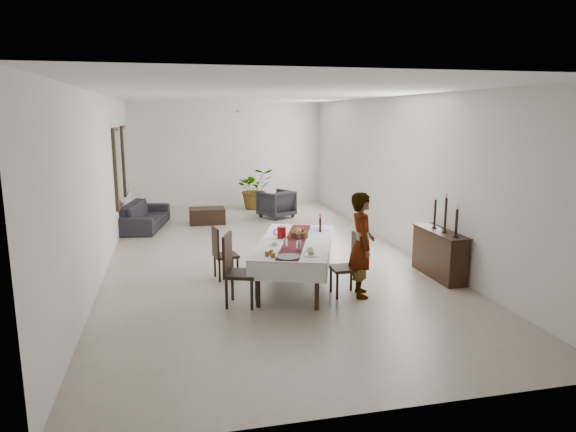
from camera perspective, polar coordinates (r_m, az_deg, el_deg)
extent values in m
cube|color=#B0A28C|center=(10.71, -3.00, -4.06)|extent=(6.00, 12.00, 0.00)
cube|color=white|center=(10.34, -3.18, 13.31)|extent=(6.00, 12.00, 0.02)
cube|color=white|center=(16.32, -6.73, 6.86)|extent=(6.00, 0.02, 3.20)
cube|color=white|center=(4.70, 9.63, -3.96)|extent=(6.00, 0.02, 3.20)
cube|color=white|center=(10.33, -19.75, 3.78)|extent=(0.02, 12.00, 3.20)
cube|color=white|center=(11.31, 12.12, 4.78)|extent=(0.02, 12.00, 3.20)
cube|color=black|center=(8.56, 0.80, -2.99)|extent=(1.73, 2.57, 0.05)
cylinder|color=black|center=(7.65, -3.34, -7.65)|extent=(0.09, 0.09, 0.69)
cylinder|color=black|center=(7.56, 3.24, -7.89)|extent=(0.09, 0.09, 0.69)
cylinder|color=black|center=(9.79, -1.08, -3.41)|extent=(0.09, 0.09, 0.69)
cylinder|color=black|center=(9.72, 4.03, -3.55)|extent=(0.09, 0.09, 0.69)
cube|color=silver|center=(8.56, 0.80, -2.79)|extent=(1.95, 2.80, 0.01)
cube|color=white|center=(8.67, -3.02, -3.60)|extent=(0.86, 2.41, 0.30)
cube|color=white|center=(8.55, 4.67, -3.82)|extent=(0.86, 2.41, 0.30)
cube|color=silver|center=(7.38, -0.21, -6.25)|extent=(1.10, 0.40, 0.30)
cube|color=silver|center=(9.82, 1.55, -1.82)|extent=(1.10, 0.40, 0.30)
cube|color=maroon|center=(8.55, 0.80, -2.74)|extent=(1.15, 2.45, 0.00)
cylinder|color=maroon|center=(8.70, -0.72, -1.84)|extent=(0.19, 0.19, 0.20)
torus|color=maroon|center=(8.71, -1.27, -1.83)|extent=(0.12, 0.06, 0.12)
cylinder|color=silver|center=(7.90, 1.19, -3.30)|extent=(0.07, 0.07, 0.17)
cylinder|color=white|center=(8.02, -0.30, -3.08)|extent=(0.07, 0.07, 0.17)
cylinder|color=white|center=(8.58, 1.17, -2.14)|extent=(0.07, 0.07, 0.17)
cylinder|color=silver|center=(7.95, 2.50, -3.63)|extent=(0.09, 0.09, 0.06)
cylinder|color=white|center=(7.95, 2.50, -3.79)|extent=(0.15, 0.15, 0.01)
cylinder|color=silver|center=(8.25, -1.50, -3.07)|extent=(0.09, 0.09, 0.06)
cylinder|color=silver|center=(8.25, -1.50, -3.23)|extent=(0.15, 0.15, 0.01)
cylinder|color=silver|center=(7.67, 2.56, -4.36)|extent=(0.24, 0.24, 0.01)
sphere|color=tan|center=(7.66, 2.56, -4.16)|extent=(0.09, 0.09, 0.09)
cylinder|color=white|center=(7.87, -1.90, -3.94)|extent=(0.24, 0.24, 0.01)
cylinder|color=white|center=(9.11, -0.84, -1.83)|extent=(0.24, 0.24, 0.01)
cylinder|color=#39383D|center=(7.55, 0.00, -4.57)|extent=(0.36, 0.36, 0.02)
cylinder|color=brown|center=(7.54, -1.67, -4.38)|extent=(0.06, 0.06, 0.07)
cylinder|color=brown|center=(7.61, -2.35, -4.24)|extent=(0.06, 0.06, 0.07)
cylinder|color=brown|center=(7.70, -1.87, -4.05)|extent=(0.06, 0.06, 0.07)
cylinder|color=brown|center=(8.78, 1.29, -2.06)|extent=(0.30, 0.30, 0.10)
sphere|color=maroon|center=(8.78, 1.49, -1.57)|extent=(0.09, 0.09, 0.09)
sphere|color=olive|center=(8.79, 1.05, -1.54)|extent=(0.08, 0.08, 0.08)
sphere|color=gold|center=(8.71, 1.26, -1.66)|extent=(0.08, 0.08, 0.08)
cube|color=black|center=(8.17, 6.31, -5.80)|extent=(0.43, 0.43, 0.05)
cylinder|color=black|center=(8.14, 7.82, -7.61)|extent=(0.04, 0.04, 0.41)
cylinder|color=black|center=(8.44, 7.03, -6.89)|extent=(0.04, 0.04, 0.41)
cylinder|color=black|center=(8.03, 5.49, -7.81)|extent=(0.04, 0.04, 0.41)
cylinder|color=black|center=(8.34, 4.78, -7.07)|extent=(0.04, 0.04, 0.41)
cube|color=black|center=(8.15, 7.63, -3.78)|extent=(0.05, 0.42, 0.53)
cube|color=black|center=(9.45, 2.38, -3.33)|extent=(0.53, 0.53, 0.05)
cylinder|color=black|center=(9.34, 3.42, -5.01)|extent=(0.05, 0.05, 0.42)
cylinder|color=black|center=(9.68, 3.43, -4.44)|extent=(0.05, 0.05, 0.42)
cylinder|color=black|center=(9.35, 1.27, -4.98)|extent=(0.05, 0.05, 0.42)
cylinder|color=black|center=(9.68, 1.36, -4.41)|extent=(0.05, 0.05, 0.42)
cube|color=black|center=(9.38, 3.59, -1.62)|extent=(0.16, 0.42, 0.54)
cube|color=black|center=(7.72, -5.19, -6.44)|extent=(0.59, 0.59, 0.05)
cylinder|color=black|center=(8.01, -6.20, -7.71)|extent=(0.06, 0.06, 0.46)
cylinder|color=black|center=(7.67, -6.85, -8.61)|extent=(0.06, 0.06, 0.46)
cylinder|color=black|center=(7.94, -3.52, -7.85)|extent=(0.06, 0.06, 0.46)
cylinder|color=black|center=(7.59, -4.04, -8.77)|extent=(0.06, 0.06, 0.46)
cube|color=black|center=(7.68, -6.76, -4.12)|extent=(0.20, 0.45, 0.59)
cube|color=black|center=(9.00, -6.92, -4.38)|extent=(0.45, 0.45, 0.04)
cylinder|color=black|center=(9.17, -8.12, -5.53)|extent=(0.04, 0.04, 0.39)
cylinder|color=black|center=(8.88, -7.61, -6.09)|extent=(0.04, 0.04, 0.39)
cylinder|color=black|center=(9.25, -6.19, -5.33)|extent=(0.04, 0.04, 0.39)
cylinder|color=black|center=(8.96, -5.62, -5.88)|extent=(0.04, 0.04, 0.39)
cube|color=black|center=(8.89, -8.07, -2.83)|extent=(0.10, 0.39, 0.50)
imported|color=gray|center=(8.08, 8.20, -3.18)|extent=(0.51, 0.67, 1.65)
cube|color=black|center=(9.43, 16.44, -4.12)|extent=(0.36, 1.33, 0.80)
cube|color=black|center=(9.33, 16.58, -1.67)|extent=(0.39, 1.39, 0.03)
cylinder|color=black|center=(8.91, 18.13, -2.17)|extent=(0.09, 0.09, 0.03)
cylinder|color=black|center=(8.87, 18.22, -0.69)|extent=(0.04, 0.04, 0.44)
cylinder|color=white|center=(8.82, 18.32, 0.95)|extent=(0.03, 0.03, 0.07)
cylinder|color=black|center=(9.21, 17.00, -1.68)|extent=(0.09, 0.09, 0.03)
cylinder|color=black|center=(9.15, 17.10, 0.16)|extent=(0.04, 0.04, 0.58)
cylinder|color=beige|center=(9.10, 17.22, 2.17)|extent=(0.03, 0.03, 0.07)
cylinder|color=black|center=(9.51, 15.94, -1.22)|extent=(0.09, 0.09, 0.03)
cylinder|color=black|center=(9.46, 16.02, 0.30)|extent=(0.04, 0.04, 0.49)
cylinder|color=#EFE7CF|center=(9.42, 16.11, 1.97)|extent=(0.03, 0.03, 0.07)
imported|color=#252227|center=(13.42, -15.63, 0.06)|extent=(1.25, 2.31, 0.64)
imported|color=#2C292F|center=(14.24, -1.33, 1.36)|extent=(1.13, 1.14, 0.76)
cube|color=black|center=(13.64, -8.98, 0.02)|extent=(0.93, 0.63, 0.41)
imported|color=#265622|center=(15.61, -3.70, 3.08)|extent=(1.22, 1.10, 1.23)
cube|color=black|center=(12.50, -18.43, 5.05)|extent=(0.06, 1.05, 1.85)
cube|color=white|center=(12.49, -18.27, 5.06)|extent=(0.01, 0.90, 1.70)
cube|color=black|center=(14.58, -17.68, 5.90)|extent=(0.06, 1.05, 1.85)
cube|color=silver|center=(14.58, -17.54, 5.90)|extent=(0.01, 0.90, 1.70)
cylinder|color=silver|center=(13.30, -5.43, 12.38)|extent=(0.04, 0.04, 0.20)
cylinder|color=silver|center=(13.30, -5.41, 11.52)|extent=(0.16, 0.16, 0.08)
cube|color=white|center=(13.65, -5.61, 11.50)|extent=(0.10, 0.55, 0.01)
cube|color=silver|center=(12.95, -5.20, 11.53)|extent=(0.10, 0.55, 0.01)
cube|color=silver|center=(13.35, -3.89, 11.54)|extent=(0.55, 0.10, 0.01)
cube|color=beige|center=(13.26, -6.94, 11.49)|extent=(0.55, 0.10, 0.01)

